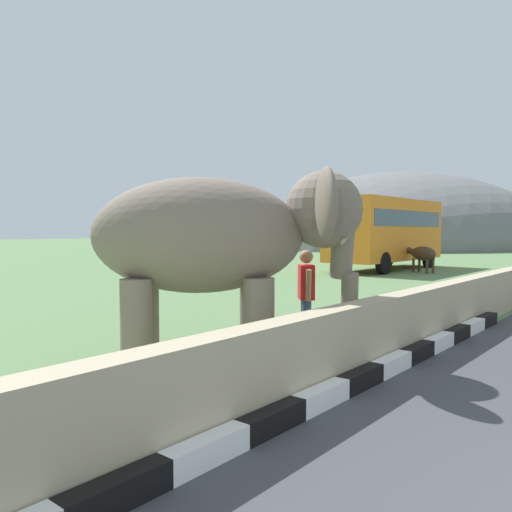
{
  "coord_description": "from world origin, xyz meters",
  "views": [
    {
      "loc": [
        -3.78,
        0.86,
        1.99
      ],
      "look_at": [
        2.07,
        5.71,
        1.6
      ],
      "focal_mm": 35.88,
      "sensor_mm": 36.0,
      "label": 1
    }
  ],
  "objects_px": {
    "elephant": "(223,238)",
    "person_handler": "(306,293)",
    "bus_orange": "(386,228)",
    "cow_near": "(423,254)"
  },
  "relations": [
    {
      "from": "elephant",
      "to": "bus_orange",
      "type": "distance_m",
      "value": 19.4
    },
    {
      "from": "person_handler",
      "to": "cow_near",
      "type": "distance_m",
      "value": 16.67
    },
    {
      "from": "bus_orange",
      "to": "cow_near",
      "type": "height_order",
      "value": "bus_orange"
    },
    {
      "from": "elephant",
      "to": "person_handler",
      "type": "height_order",
      "value": "elephant"
    },
    {
      "from": "elephant",
      "to": "bus_orange",
      "type": "height_order",
      "value": "bus_orange"
    },
    {
      "from": "bus_orange",
      "to": "cow_near",
      "type": "xyz_separation_m",
      "value": [
        -0.66,
        -2.14,
        -1.21
      ]
    },
    {
      "from": "elephant",
      "to": "bus_orange",
      "type": "relative_size",
      "value": 0.46
    },
    {
      "from": "elephant",
      "to": "cow_near",
      "type": "distance_m",
      "value": 18.22
    },
    {
      "from": "person_handler",
      "to": "bus_orange",
      "type": "xyz_separation_m",
      "value": [
        16.75,
        6.5,
        1.15
      ]
    },
    {
      "from": "cow_near",
      "to": "person_handler",
      "type": "bearing_deg",
      "value": -164.85
    }
  ]
}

